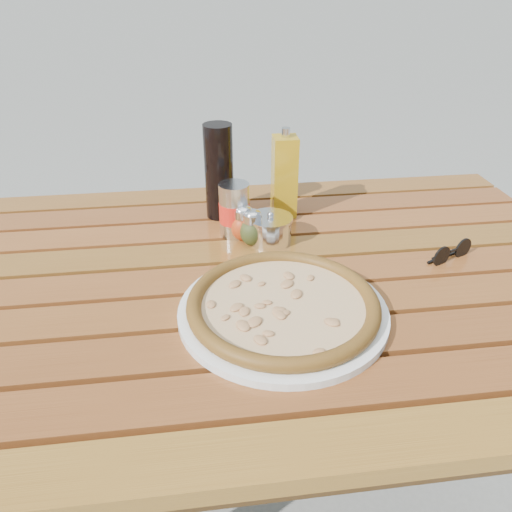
{
  "coord_description": "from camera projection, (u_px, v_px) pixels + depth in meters",
  "views": [
    {
      "loc": [
        -0.11,
        -0.81,
        1.27
      ],
      "look_at": [
        0.0,
        0.02,
        0.78
      ],
      "focal_mm": 35.0,
      "sensor_mm": 36.0,
      "label": 1
    }
  ],
  "objects": [
    {
      "name": "plate",
      "position": [
        283.0,
        311.0,
        0.86
      ],
      "size": [
        0.4,
        0.4,
        0.01
      ],
      "primitive_type": "cylinder",
      "rotation": [
        0.0,
        0.0,
        0.13
      ],
      "color": "white",
      "rests_on": "table"
    },
    {
      "name": "pepper_shaker",
      "position": [
        243.0,
        224.0,
        1.08
      ],
      "size": [
        0.05,
        0.05,
        0.08
      ],
      "rotation": [
        0.0,
        0.0,
        0.0
      ],
      "color": "#C14016",
      "rests_on": "table"
    },
    {
      "name": "oregano_shaker",
      "position": [
        253.0,
        228.0,
        1.06
      ],
      "size": [
        0.07,
        0.07,
        0.08
      ],
      "rotation": [
        0.0,
        0.0,
        0.37
      ],
      "color": "#3D451B",
      "rests_on": "table"
    },
    {
      "name": "dark_bottle",
      "position": [
        219.0,
        172.0,
        1.14
      ],
      "size": [
        0.08,
        0.08,
        0.22
      ],
      "primitive_type": "cylinder",
      "rotation": [
        0.0,
        0.0,
        -0.26
      ],
      "color": "black",
      "rests_on": "table"
    },
    {
      "name": "parmesan_tin",
      "position": [
        270.0,
        229.0,
        1.07
      ],
      "size": [
        0.1,
        0.1,
        0.07
      ],
      "rotation": [
        0.0,
        0.0,
        0.07
      ],
      "color": "white",
      "rests_on": "table"
    },
    {
      "name": "pizza",
      "position": [
        283.0,
        304.0,
        0.85
      ],
      "size": [
        0.4,
        0.4,
        0.03
      ],
      "rotation": [
        0.0,
        0.0,
        0.25
      ],
      "color": "beige",
      "rests_on": "plate"
    },
    {
      "name": "soda_can",
      "position": [
        234.0,
        210.0,
        1.09
      ],
      "size": [
        0.07,
        0.07,
        0.12
      ],
      "rotation": [
        0.0,
        0.0,
        -0.06
      ],
      "color": "silver",
      "rests_on": "table"
    },
    {
      "name": "ground",
      "position": [
        257.0,
        507.0,
        1.35
      ],
      "size": [
        60.0,
        60.0,
        0.0
      ],
      "primitive_type": "plane",
      "color": "slate",
      "rests_on": "ground"
    },
    {
      "name": "table",
      "position": [
        257.0,
        306.0,
        1.01
      ],
      "size": [
        1.4,
        0.9,
        0.75
      ],
      "color": "#331C0B",
      "rests_on": "ground"
    },
    {
      "name": "sunglasses",
      "position": [
        451.0,
        253.0,
        1.01
      ],
      "size": [
        0.11,
        0.06,
        0.04
      ],
      "rotation": [
        0.0,
        0.0,
        0.42
      ],
      "color": "black",
      "rests_on": "table"
    },
    {
      "name": "olive_oil_cruet",
      "position": [
        284.0,
        176.0,
        1.16
      ],
      "size": [
        0.06,
        0.06,
        0.21
      ],
      "rotation": [
        0.0,
        0.0,
        -0.01
      ],
      "color": "#B08512",
      "rests_on": "table"
    }
  ]
}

